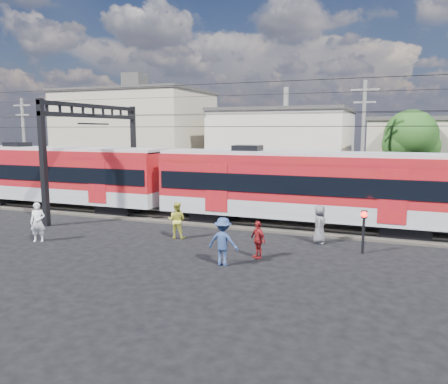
# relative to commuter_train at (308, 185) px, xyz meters

# --- Properties ---
(ground) EXTENTS (120.00, 120.00, 0.00)m
(ground) POSITION_rel_commuter_train_xyz_m (-3.71, -8.00, -2.40)
(ground) COLOR black
(ground) RESTS_ON ground
(track_bed) EXTENTS (70.00, 3.40, 0.12)m
(track_bed) POSITION_rel_commuter_train_xyz_m (-3.71, 0.00, -2.34)
(track_bed) COLOR #2D2823
(track_bed) RESTS_ON ground
(rail_near) EXTENTS (70.00, 0.12, 0.12)m
(rail_near) POSITION_rel_commuter_train_xyz_m (-3.71, -0.75, -2.22)
(rail_near) COLOR #59544C
(rail_near) RESTS_ON track_bed
(rail_far) EXTENTS (70.00, 0.12, 0.12)m
(rail_far) POSITION_rel_commuter_train_xyz_m (-3.71, 0.75, -2.22)
(rail_far) COLOR #59544C
(rail_far) RESTS_ON track_bed
(commuter_train) EXTENTS (50.30, 3.08, 4.17)m
(commuter_train) POSITION_rel_commuter_train_xyz_m (0.00, 0.00, 0.00)
(commuter_train) COLOR black
(commuter_train) RESTS_ON ground
(catenary) EXTENTS (70.00, 9.30, 7.52)m
(catenary) POSITION_rel_commuter_train_xyz_m (-12.36, -0.00, 2.73)
(catenary) COLOR black
(catenary) RESTS_ON ground
(building_west) EXTENTS (14.28, 10.20, 9.30)m
(building_west) POSITION_rel_commuter_train_xyz_m (-20.71, 16.00, 2.25)
(building_west) COLOR tan
(building_west) RESTS_ON ground
(building_midwest) EXTENTS (12.24, 12.24, 7.30)m
(building_midwest) POSITION_rel_commuter_train_xyz_m (-5.71, 19.00, 1.25)
(building_midwest) COLOR beige
(building_midwest) RESTS_ON ground
(utility_pole_mid) EXTENTS (1.80, 0.24, 8.50)m
(utility_pole_mid) POSITION_rel_commuter_train_xyz_m (2.29, 7.00, 2.13)
(utility_pole_mid) COLOR slate
(utility_pole_mid) RESTS_ON ground
(utility_pole_west) EXTENTS (1.80, 0.24, 8.00)m
(utility_pole_west) POSITION_rel_commuter_train_xyz_m (-25.71, 6.00, 1.88)
(utility_pole_west) COLOR slate
(utility_pole_west) RESTS_ON ground
(tree_near) EXTENTS (3.82, 3.64, 6.72)m
(tree_near) POSITION_rel_commuter_train_xyz_m (5.48, 10.09, 2.26)
(tree_near) COLOR #382619
(tree_near) RESTS_ON ground
(pedestrian_a) EXTENTS (0.82, 0.72, 1.89)m
(pedestrian_a) POSITION_rel_commuter_train_xyz_m (-11.55, -7.35, -1.46)
(pedestrian_a) COLOR white
(pedestrian_a) RESTS_ON ground
(pedestrian_b) EXTENTS (0.97, 0.81, 1.82)m
(pedestrian_b) POSITION_rel_commuter_train_xyz_m (-5.62, -4.40, -1.49)
(pedestrian_b) COLOR gold
(pedestrian_b) RESTS_ON ground
(pedestrian_c) EXTENTS (1.25, 0.73, 1.92)m
(pedestrian_c) POSITION_rel_commuter_train_xyz_m (-1.91, -7.65, -1.44)
(pedestrian_c) COLOR navy
(pedestrian_c) RESTS_ON ground
(pedestrian_d) EXTENTS (0.97, 0.88, 1.58)m
(pedestrian_d) POSITION_rel_commuter_train_xyz_m (-0.91, -6.21, -1.61)
(pedestrian_d) COLOR maroon
(pedestrian_d) RESTS_ON ground
(pedestrian_e) EXTENTS (0.60, 0.90, 1.82)m
(pedestrian_e) POSITION_rel_commuter_train_xyz_m (1.11, -2.87, -1.49)
(pedestrian_e) COLOR #55545A
(pedestrian_e) RESTS_ON ground
(crossing_signal) EXTENTS (0.28, 0.28, 1.90)m
(crossing_signal) POSITION_rel_commuter_train_xyz_m (3.15, -3.93, -1.08)
(crossing_signal) COLOR black
(crossing_signal) RESTS_ON ground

